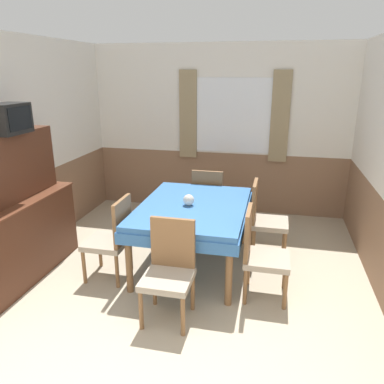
{
  "coord_description": "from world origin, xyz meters",
  "views": [
    {
      "loc": [
        0.9,
        -1.47,
        2.19
      ],
      "look_at": [
        0.01,
        2.4,
        0.9
      ],
      "focal_mm": 35.0,
      "sensor_mm": 36.0,
      "label": 1
    }
  ],
  "objects": [
    {
      "name": "wall_back",
      "position": [
        0.01,
        4.35,
        1.32
      ],
      "size": [
        4.39,
        0.1,
        2.6
      ],
      "color": "white",
      "rests_on": "ground_plane"
    },
    {
      "name": "wall_left",
      "position": [
        -2.02,
        2.16,
        1.3
      ],
      "size": [
        0.05,
        4.73,
        2.6
      ],
      "color": "white",
      "rests_on": "ground_plane"
    },
    {
      "name": "dining_table",
      "position": [
        0.03,
        2.4,
        0.65
      ],
      "size": [
        1.21,
        1.61,
        0.75
      ],
      "color": "#386BA8",
      "rests_on": "ground_plane"
    },
    {
      "name": "chair_left_near",
      "position": [
        -0.76,
        1.93,
        0.49
      ],
      "size": [
        0.44,
        0.44,
        0.93
      ],
      "rotation": [
        0.0,
        0.0,
        1.57
      ],
      "color": "brown",
      "rests_on": "ground_plane"
    },
    {
      "name": "chair_head_near",
      "position": [
        0.03,
        1.42,
        0.49
      ],
      "size": [
        0.44,
        0.44,
        0.93
      ],
      "rotation": [
        0.0,
        0.0,
        3.14
      ],
      "color": "brown",
      "rests_on": "ground_plane"
    },
    {
      "name": "chair_head_window",
      "position": [
        0.03,
        3.39,
        0.49
      ],
      "size": [
        0.44,
        0.44,
        0.93
      ],
      "color": "brown",
      "rests_on": "ground_plane"
    },
    {
      "name": "chair_right_far",
      "position": [
        0.81,
        2.88,
        0.49
      ],
      "size": [
        0.44,
        0.44,
        0.93
      ],
      "rotation": [
        0.0,
        0.0,
        4.71
      ],
      "color": "brown",
      "rests_on": "ground_plane"
    },
    {
      "name": "chair_right_near",
      "position": [
        0.81,
        1.93,
        0.49
      ],
      "size": [
        0.44,
        0.44,
        0.93
      ],
      "rotation": [
        0.0,
        0.0,
        4.71
      ],
      "color": "brown",
      "rests_on": "ground_plane"
    },
    {
      "name": "sideboard",
      "position": [
        -1.77,
        1.71,
        0.67
      ],
      "size": [
        0.46,
        1.6,
        1.59
      ],
      "color": "#4C2819",
      "rests_on": "ground_plane"
    },
    {
      "name": "tv",
      "position": [
        -1.74,
        1.8,
        1.74
      ],
      "size": [
        0.29,
        0.42,
        0.3
      ],
      "color": "black",
      "rests_on": "sideboard"
    },
    {
      "name": "vase",
      "position": [
        -0.02,
        2.37,
        0.82
      ],
      "size": [
        0.13,
        0.13,
        0.13
      ],
      "color": "silver",
      "rests_on": "dining_table"
    }
  ]
}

